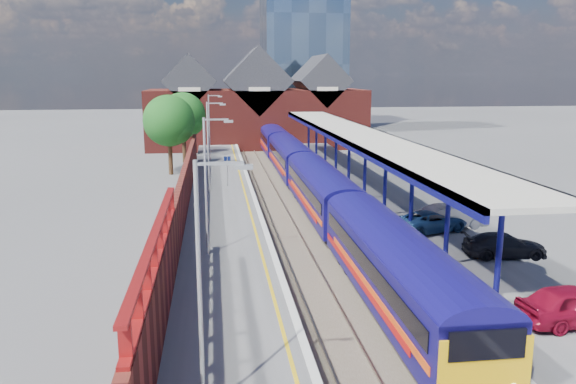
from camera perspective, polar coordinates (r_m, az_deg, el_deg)
name	(u,v)px	position (r m, az deg, el deg)	size (l,w,h in m)	color
ground	(279,183)	(53.17, -0.89, 0.94)	(240.00, 240.00, 0.00)	#5B5B5E
ballast_bed	(294,207)	(43.46, 0.64, -1.49)	(6.00, 76.00, 0.06)	#473D33
rails	(294,205)	(43.44, 0.64, -1.38)	(4.51, 76.00, 0.14)	slate
left_platform	(223,203)	(42.94, -6.64, -1.10)	(5.00, 76.00, 1.00)	#565659
right_platform	(370,198)	(44.59, 8.30, -0.66)	(6.00, 76.00, 1.00)	#565659
coping_left	(254,195)	(42.92, -3.52, -0.33)	(0.30, 76.00, 0.05)	silver
coping_right	(334,193)	(43.79, 4.73, -0.10)	(0.30, 76.00, 0.05)	silver
yellow_line	(246,196)	(42.89, -4.32, -0.37)	(0.14, 76.00, 0.01)	yellow
train	(304,169)	(47.89, 1.61, 2.30)	(2.90, 65.91, 3.45)	#120D5D
canopy	(359,136)	(45.55, 7.18, 5.70)	(4.50, 52.00, 4.48)	navy
lamp_post_a	(205,275)	(14.76, -8.48, -8.37)	(1.48, 0.18, 7.00)	#A5A8AA
lamp_post_b	(208,178)	(28.32, -8.10, 1.42)	(1.48, 0.18, 7.00)	#A5A8AA
lamp_post_c	(210,141)	(44.15, -7.95, 5.15)	(1.48, 0.18, 7.00)	#A5A8AA
lamp_post_d	(210,124)	(60.07, -7.88, 6.90)	(1.48, 0.18, 7.00)	#A5A8AA
platform_sign	(227,166)	(46.46, -6.18, 2.65)	(0.55, 0.08, 2.50)	#A5A8AA
brick_wall	(183,197)	(36.27, -10.64, -0.47)	(0.35, 50.00, 3.86)	maroon
station_building	(256,108)	(80.22, -3.24, 8.54)	(30.00, 12.12, 13.78)	maroon
glass_tower	(302,16)	(103.61, 1.47, 17.47)	(14.20, 14.20, 40.30)	slate
tree_near	(170,122)	(58.12, -11.86, 6.95)	(5.20, 5.20, 8.10)	#382314
tree_far	(184,116)	(66.02, -10.49, 7.57)	(5.20, 5.20, 8.10)	#382314
parked_car_red	(575,305)	(23.60, 27.10, -10.16)	(1.74, 4.33, 1.48)	maroon
parked_car_silver	(451,217)	(35.09, 16.21, -2.41)	(1.48, 4.26, 1.40)	#A1A1A5
parked_car_dark	(505,245)	(30.54, 21.15, -5.06)	(1.68, 4.14, 1.20)	black
parked_car_blue	(431,221)	(34.03, 14.31, -2.89)	(2.05, 4.44, 1.23)	navy
relay_cabinet	(453,349)	(21.50, 16.43, -15.08)	(0.70, 0.90, 1.00)	#AAADAF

